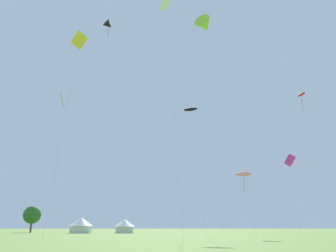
# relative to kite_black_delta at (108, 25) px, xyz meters

# --- Properties ---
(kite_black_delta) EXTENTS (2.37, 3.15, 36.62)m
(kite_black_delta) POSITION_rel_kite_black_delta_xyz_m (0.00, 0.00, 0.00)
(kite_black_delta) COLOR black
(kite_black_delta) RESTS_ON ground
(kite_magenta_box) EXTENTS (1.80, 2.78, 12.52)m
(kite_magenta_box) POSITION_rel_kite_black_delta_xyz_m (30.03, -0.73, -24.06)
(kite_magenta_box) COLOR #E02DA3
(kite_magenta_box) RESTS_ON ground
(kite_pink_parafoil) EXTENTS (2.28, 2.56, 8.49)m
(kite_pink_parafoil) POSITION_rel_kite_black_delta_xyz_m (20.23, -8.60, -27.52)
(kite_pink_parafoil) COLOR pink
(kite_pink_parafoil) RESTS_ON ground
(kite_orange_diamond) EXTENTS (0.90, 2.80, 23.60)m
(kite_orange_diamond) POSITION_rel_kite_black_delta_xyz_m (-7.53, 2.13, -13.53)
(kite_orange_diamond) COLOR orange
(kite_orange_diamond) RESTS_ON ground
(kite_black_parafoil) EXTENTS (3.15, 1.77, 19.40)m
(kite_black_parafoil) POSITION_rel_kite_black_delta_xyz_m (13.94, -3.21, -16.65)
(kite_black_parafoil) COLOR black
(kite_black_parafoil) RESTS_ON ground
(kite_white_parafoil) EXTENTS (2.90, 3.08, 28.71)m
(kite_white_parafoil) POSITION_rel_kite_black_delta_xyz_m (9.32, -16.95, -7.48)
(kite_white_parafoil) COLOR white
(kite_white_parafoil) RESTS_ON ground
(kite_lime_delta) EXTENTS (4.17, 4.28, 37.00)m
(kite_lime_delta) POSITION_rel_kite_black_delta_xyz_m (16.92, -1.38, -0.37)
(kite_lime_delta) COLOR #99DB2D
(kite_lime_delta) RESTS_ON ground
(kite_red_parafoil) EXTENTS (1.96, 2.40, 24.59)m
(kite_red_parafoil) POSITION_rel_kite_black_delta_xyz_m (34.73, 2.72, -11.50)
(kite_red_parafoil) COLOR red
(kite_red_parafoil) RESTS_ON ground
(kite_yellow_diamond) EXTENTS (2.96, 1.91, 24.95)m
(kite_yellow_diamond) POSITION_rel_kite_black_delta_xyz_m (-1.33, -15.33, -12.18)
(kite_yellow_diamond) COLOR yellow
(kite_yellow_diamond) RESTS_ON ground
(festival_tent_right) EXTENTS (4.82, 4.82, 3.13)m
(festival_tent_right) POSITION_rel_kite_black_delta_xyz_m (-6.58, 21.88, -33.87)
(festival_tent_right) COLOR white
(festival_tent_right) RESTS_ON ground
(festival_tent_center) EXTENTS (4.35, 4.35, 2.83)m
(festival_tent_center) POSITION_rel_kite_black_delta_xyz_m (2.51, 21.88, -34.04)
(festival_tent_center) COLOR white
(festival_tent_center) RESTS_ON ground
(tree_distant_left) EXTENTS (4.05, 4.05, 5.98)m
(tree_distant_left) POSITION_rel_kite_black_delta_xyz_m (-19.78, 30.71, -31.67)
(tree_distant_left) COLOR brown
(tree_distant_left) RESTS_ON ground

